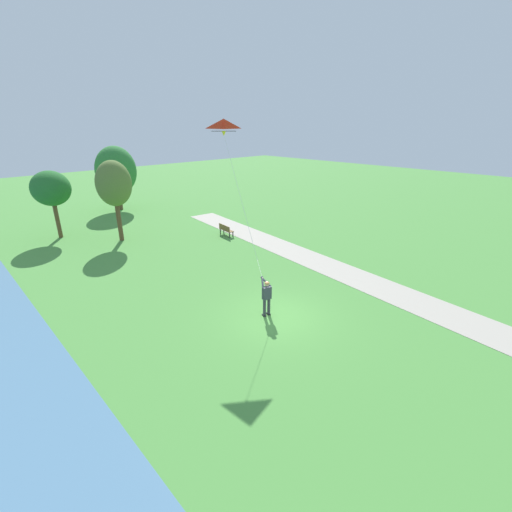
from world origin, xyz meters
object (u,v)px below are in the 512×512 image
object	(u,v)px
person_kite_flyer	(266,295)
tree_treeline_center	(116,171)
tree_treeline_right	(51,189)
flying_kite	(224,129)
tree_treeline_left	(114,184)
park_bench_near_walkway	(226,229)

from	to	relation	value
person_kite_flyer	tree_treeline_center	xyz separation A→B (m)	(4.25, 25.10, 2.89)
tree_treeline_center	person_kite_flyer	bearing A→B (deg)	-99.60
tree_treeline_right	flying_kite	bearing A→B (deg)	-76.45
tree_treeline_center	tree_treeline_left	xyz separation A→B (m)	(-4.30, -9.72, 0.30)
tree_treeline_center	tree_treeline_right	bearing A→B (deg)	-142.28
tree_treeline_right	tree_treeline_left	world-z (taller)	tree_treeline_left
person_kite_flyer	park_bench_near_walkway	size ratio (longest dim) A/B	1.19
park_bench_near_walkway	tree_treeline_left	size ratio (longest dim) A/B	0.26
person_kite_flyer	tree_treeline_right	world-z (taller)	tree_treeline_right
tree_treeline_right	tree_treeline_left	xyz separation A→B (m)	(3.13, -3.98, 0.45)
tree_treeline_center	flying_kite	bearing A→B (deg)	-99.44
park_bench_near_walkway	tree_treeline_center	bearing A→B (deg)	98.50
flying_kite	tree_treeline_left	bearing A→B (deg)	93.36
park_bench_near_walkway	tree_treeline_center	size ratio (longest dim) A/B	0.24
flying_kite	tree_treeline_center	world-z (taller)	flying_kite
flying_kite	park_bench_near_walkway	xyz separation A→B (m)	(5.74, 7.28, -7.57)
person_kite_flyer	tree_treeline_right	xyz separation A→B (m)	(-3.18, 19.36, 2.74)
park_bench_near_walkway	flying_kite	bearing A→B (deg)	-128.25
person_kite_flyer	tree_treeline_left	xyz separation A→B (m)	(-0.05, 15.38, 3.20)
park_bench_near_walkway	tree_treeline_left	distance (m)	8.76
flying_kite	tree_treeline_center	xyz separation A→B (m)	(3.60, 21.63, -4.14)
person_kite_flyer	park_bench_near_walkway	xyz separation A→B (m)	(6.39, 10.76, -0.54)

